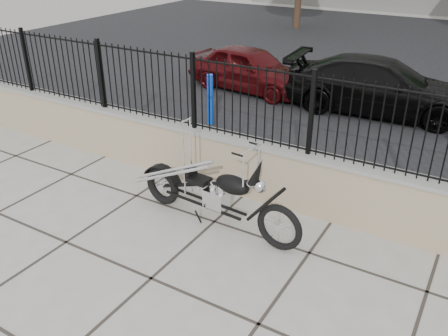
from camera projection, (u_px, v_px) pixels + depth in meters
ground_plane at (151, 279)px, 5.90m from camera, size 90.00×90.00×0.00m
parking_lot at (391, 63)px, 15.50m from camera, size 30.00×30.00×0.00m
retaining_wall at (247, 167)px, 7.60m from camera, size 14.00×0.36×0.96m
iron_fence at (249, 103)px, 7.12m from camera, size 14.00×0.08×1.20m
chopper_motorcycle at (213, 176)px, 6.67m from camera, size 2.63×0.67×1.56m
car_red at (250, 69)px, 12.61m from camera, size 3.61×1.81×1.18m
car_black at (380, 86)px, 11.02m from camera, size 4.50×2.10×1.27m
bollard_a at (210, 100)px, 10.39m from camera, size 0.18×0.18×1.12m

